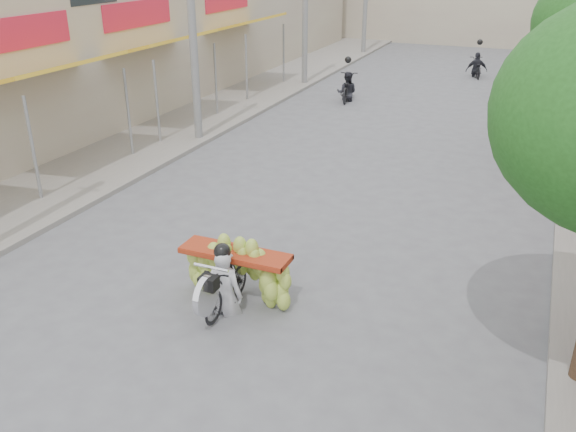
{
  "coord_description": "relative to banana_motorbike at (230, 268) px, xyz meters",
  "views": [
    {
      "loc": [
        4.32,
        -3.86,
        5.61
      ],
      "look_at": [
        0.39,
        5.45,
        1.1
      ],
      "focal_mm": 38.0,
      "sensor_mm": 36.0,
      "label": 1
    }
  ],
  "objects": [
    {
      "name": "sidewalk_left",
      "position": [
        -6.98,
        11.08,
        -0.65
      ],
      "size": [
        4.0,
        60.0,
        0.12
      ],
      "primitive_type": "cube",
      "color": "gray",
      "rests_on": "ground"
    },
    {
      "name": "bg_motorbike_b",
      "position": [
        3.25,
        17.72,
        0.13
      ],
      "size": [
        1.18,
        1.79,
        1.95
      ],
      "color": "black",
      "rests_on": "ground"
    },
    {
      "name": "bg_motorbike_a",
      "position": [
        -2.78,
        15.01,
        0.01
      ],
      "size": [
        0.97,
        1.88,
        1.95
      ],
      "color": "black",
      "rests_on": "ground"
    },
    {
      "name": "shophouse_row_left",
      "position": [
        -11.97,
        10.06,
        2.29
      ],
      "size": [
        9.77,
        40.0,
        6.0
      ],
      "color": "tan",
      "rests_on": "ground"
    },
    {
      "name": "utility_pole_mid",
      "position": [
        -5.38,
        8.08,
        3.32
      ],
      "size": [
        0.6,
        0.24,
        8.0
      ],
      "color": "slate",
      "rests_on": "ground"
    },
    {
      "name": "bg_motorbike_c",
      "position": [
        1.31,
        21.8,
        0.1
      ],
      "size": [
        1.08,
        1.63,
        1.95
      ],
      "color": "black",
      "rests_on": "ground"
    },
    {
      "name": "banana_motorbike",
      "position": [
        0.0,
        0.0,
        0.0
      ],
      "size": [
        2.2,
        1.76,
        2.12
      ],
      "color": "black",
      "rests_on": "ground"
    }
  ]
}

